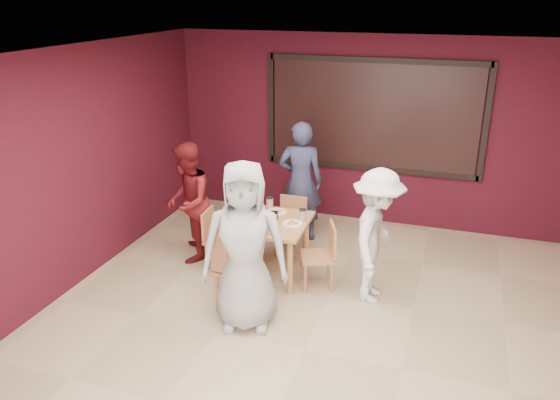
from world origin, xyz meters
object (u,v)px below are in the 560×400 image
(chair_left, at_px, (216,235))
(chair_right, at_px, (323,252))
(chair_back, at_px, (291,222))
(diner_front, at_px, (245,247))
(diner_right, at_px, (377,236))
(chair_front, at_px, (235,267))
(diner_back, at_px, (300,181))
(diner_left, at_px, (188,202))
(dining_table, at_px, (269,227))

(chair_left, height_order, chair_right, chair_right)
(chair_back, relative_size, diner_front, 0.43)
(chair_right, height_order, diner_right, diner_right)
(chair_front, xyz_separation_m, diner_right, (1.43, 0.71, 0.27))
(diner_back, bearing_deg, diner_right, 121.15)
(diner_front, bearing_deg, diner_back, 74.89)
(chair_front, height_order, diner_left, diner_left)
(diner_right, bearing_deg, chair_left, 87.51)
(dining_table, height_order, diner_front, diner_front)
(diner_left, relative_size, diner_right, 1.01)
(chair_left, height_order, diner_right, diner_right)
(chair_front, distance_m, diner_back, 2.06)
(chair_front, distance_m, chair_back, 1.57)
(dining_table, height_order, chair_left, dining_table)
(diner_back, bearing_deg, diner_left, 28.44)
(dining_table, relative_size, diner_front, 0.52)
(dining_table, height_order, diner_left, diner_left)
(chair_front, bearing_deg, diner_front, -47.52)
(dining_table, bearing_deg, chair_left, 178.98)
(chair_left, height_order, diner_front, diner_front)
(chair_right, distance_m, diner_right, 0.71)
(diner_back, bearing_deg, diner_front, 79.01)
(chair_front, relative_size, chair_left, 1.18)
(chair_back, height_order, diner_front, diner_front)
(diner_right, bearing_deg, diner_left, 85.79)
(chair_front, distance_m, chair_right, 1.12)
(dining_table, height_order, chair_right, dining_table)
(chair_front, bearing_deg, chair_right, 44.37)
(chair_back, bearing_deg, diner_back, 92.03)
(chair_back, relative_size, diner_right, 0.50)
(diner_front, relative_size, diner_right, 1.16)
(diner_back, height_order, diner_right, diner_back)
(chair_back, height_order, chair_right, chair_right)
(dining_table, height_order, chair_front, chair_front)
(chair_left, bearing_deg, diner_left, 166.14)
(chair_front, relative_size, diner_back, 0.53)
(diner_left, bearing_deg, dining_table, 64.23)
(diner_left, bearing_deg, chair_front, 27.81)
(dining_table, distance_m, chair_front, 0.86)
(chair_back, bearing_deg, dining_table, -94.88)
(chair_front, bearing_deg, diner_right, 26.39)
(diner_left, xyz_separation_m, diner_right, (2.49, -0.26, -0.01))
(diner_front, xyz_separation_m, diner_back, (-0.08, 2.27, -0.05))
(diner_front, relative_size, diner_left, 1.15)
(dining_table, relative_size, chair_right, 1.19)
(chair_front, bearing_deg, chair_left, 126.16)
(chair_back, relative_size, diner_left, 0.49)
(diner_front, height_order, diner_left, diner_front)
(chair_right, xyz_separation_m, diner_front, (-0.58, -1.03, 0.46))
(chair_right, distance_m, diner_left, 1.90)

